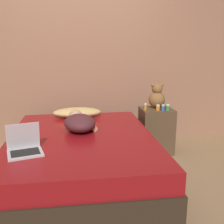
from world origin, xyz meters
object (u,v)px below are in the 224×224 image
teddy_bear (157,97)px  bottle_amber (145,107)px  laptop (24,147)px  person_lying (79,122)px  bottle_blue (163,108)px  bottle_orange (158,108)px  bottle_green (168,107)px  pillow (77,112)px

teddy_bear → bottle_amber: size_ratio=3.81×
laptop → bottle_amber: 1.71m
person_lying → bottle_blue: 1.14m
teddy_bear → bottle_orange: (-0.03, -0.15, -0.11)m
laptop → teddy_bear: 1.94m
bottle_green → bottle_amber: (-0.29, 0.06, 0.00)m
pillow → bottle_orange: bottle_orange is taller
pillow → bottle_green: size_ratio=7.93×
teddy_bear → bottle_blue: size_ratio=4.04×
bottle_orange → person_lying: bearing=-159.1°
person_lying → bottle_amber: size_ratio=7.08×
pillow → laptop: laptop is taller
pillow → person_lying: bearing=-87.9°
laptop → bottle_blue: bearing=16.0°
pillow → teddy_bear: teddy_bear is taller
laptop → bottle_amber: (1.36, 1.05, 0.09)m
person_lying → bottle_orange: 1.10m
pillow → bottle_green: 1.19m
pillow → person_lying: 0.57m
person_lying → bottle_orange: bearing=12.5°
teddy_bear → bottle_amber: (-0.19, -0.11, -0.10)m
bottle_green → person_lying: bearing=-162.0°
laptop → bottle_blue: 1.84m
bottle_green → bottle_amber: bottle_amber is taller
bottle_orange → bottle_amber: bottle_amber is taller
bottle_orange → teddy_bear: bearing=79.8°
person_lying → bottle_green: (1.16, 0.38, 0.05)m
pillow → bottle_green: bearing=-9.3°
bottle_amber → bottle_blue: bearing=-21.8°
pillow → bottle_orange: bearing=-9.4°
bottle_blue → bottle_amber: 0.23m
pillow → teddy_bear: (1.08, -0.02, 0.19)m
person_lying → bottle_amber: bottle_amber is taller
pillow → bottle_amber: (0.89, -0.13, 0.08)m
bottle_orange → laptop: bearing=-146.4°
person_lying → bottle_orange: (1.03, 0.39, 0.05)m
person_lying → bottle_blue: size_ratio=7.50×
laptop → bottle_green: 1.92m
pillow → bottle_blue: (1.10, -0.22, 0.08)m
pillow → bottle_blue: size_ratio=7.51×
person_lying → laptop: 0.78m
laptop → bottle_blue: size_ratio=4.06×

